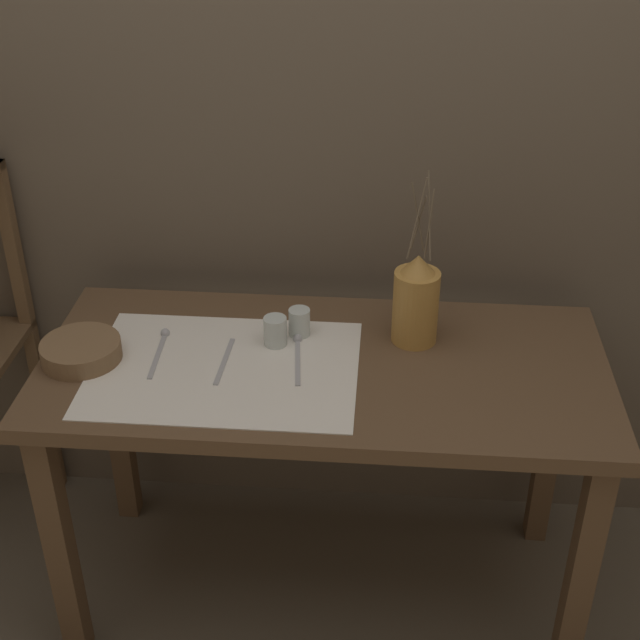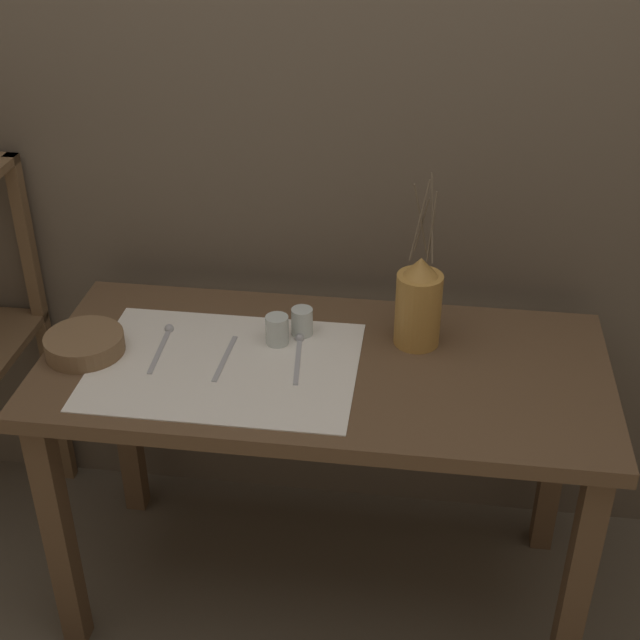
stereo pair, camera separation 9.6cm
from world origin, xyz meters
The scene contains 11 objects.
ground_plane centered at (0.00, 0.00, 0.00)m, with size 12.00×12.00×0.00m, color brown.
stone_wall_back centered at (0.00, 0.43, 1.20)m, with size 7.00×0.06×2.40m.
wooden_table centered at (0.00, 0.00, 0.67)m, with size 1.38×0.64×0.78m.
linen_cloth centered at (-0.24, -0.05, 0.78)m, with size 0.64×0.46×0.00m.
pitcher_with_flowers centered at (0.22, 0.12, 0.89)m, with size 0.11×0.11×0.45m.
wooden_bowl centered at (-0.59, -0.04, 0.80)m, with size 0.19×0.19×0.05m.
glass_tumbler_near centered at (-0.13, 0.07, 0.82)m, with size 0.06×0.06×0.08m.
glass_tumbler_far centered at (-0.07, 0.12, 0.81)m, with size 0.05×0.05×0.07m.
spoon_inner centered at (-0.41, 0.05, 0.78)m, with size 0.03×0.21×0.02m.
fork_outer centered at (-0.24, -0.02, 0.78)m, with size 0.02×0.20×0.00m.
spoon_outer centered at (-0.07, 0.05, 0.78)m, with size 0.04×0.21×0.02m.
Camera 1 is at (0.14, -1.79, 1.98)m, focal length 50.00 mm.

